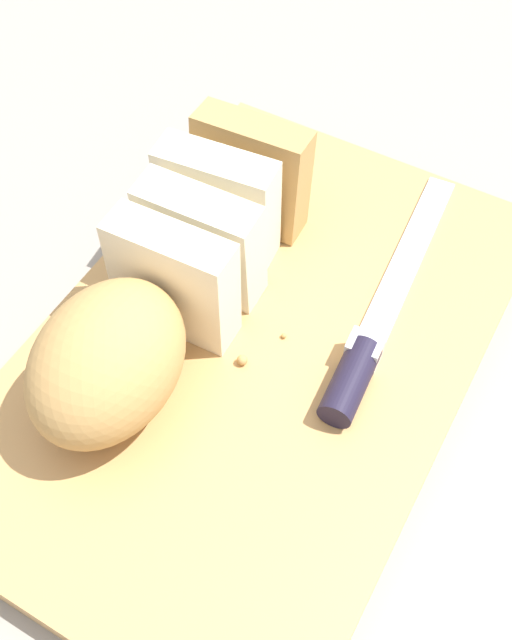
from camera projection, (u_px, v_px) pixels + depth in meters
name	position (u px, v px, depth m)	size (l,w,h in m)	color
ground_plane	(256.00, 363.00, 0.58)	(3.00, 3.00, 0.00)	gray
cutting_board	(256.00, 354.00, 0.56)	(0.46, 0.30, 0.03)	tan
bread_loaf	(162.00, 289.00, 0.53)	(0.29, 0.11, 0.09)	tan
bread_knife	(365.00, 350.00, 0.54)	(0.26, 0.05, 0.02)	silver
crumb_near_knife	(247.00, 362.00, 0.54)	(0.01, 0.01, 0.01)	tan
crumb_near_loaf	(242.00, 277.00, 0.59)	(0.01, 0.01, 0.01)	tan
crumb_stray_left	(284.00, 336.00, 0.56)	(0.00, 0.00, 0.00)	tan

